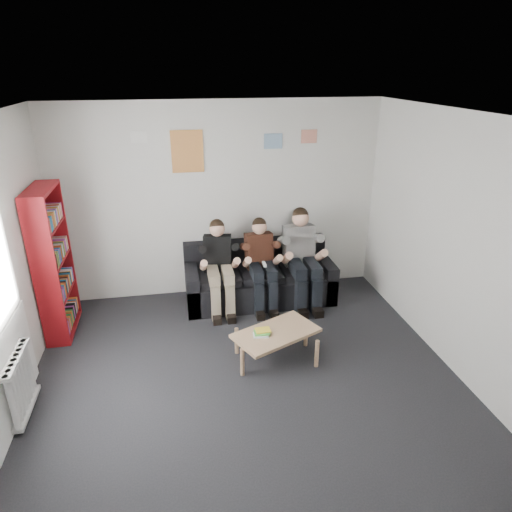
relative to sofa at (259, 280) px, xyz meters
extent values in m
plane|color=black|center=(-0.48, -2.11, -0.28)|extent=(5.00, 5.00, 0.00)
plane|color=silver|center=(-0.48, -2.11, 2.42)|extent=(5.00, 5.00, 0.00)
plane|color=silver|center=(-0.48, 0.39, 1.07)|extent=(4.50, 0.00, 4.50)
plane|color=silver|center=(1.77, -2.11, 1.07)|extent=(0.00, 5.00, 5.00)
cube|color=black|center=(0.00, -0.04, -0.09)|extent=(2.05, 0.84, 0.39)
cube|color=black|center=(0.00, 0.29, 0.31)|extent=(2.05, 0.19, 0.40)
cube|color=black|center=(-0.94, -0.04, -0.01)|extent=(0.17, 0.84, 0.56)
cube|color=black|center=(0.94, -0.04, -0.01)|extent=(0.17, 0.84, 0.56)
cube|color=black|center=(0.00, -0.11, 0.15)|extent=(1.71, 0.58, 0.09)
cube|color=maroon|center=(-2.58, -0.37, 0.63)|extent=(0.27, 0.82, 1.83)
cube|color=tan|center=(-0.10, -1.50, 0.07)|extent=(0.92, 0.51, 0.04)
cylinder|color=tan|center=(-0.51, -1.71, -0.12)|extent=(0.05, 0.05, 0.33)
cylinder|color=tan|center=(0.32, -1.71, -0.12)|extent=(0.05, 0.05, 0.33)
cylinder|color=tan|center=(-0.51, -1.29, -0.12)|extent=(0.05, 0.05, 0.33)
cylinder|color=tan|center=(0.32, -1.29, -0.12)|extent=(0.05, 0.05, 0.33)
cube|color=white|center=(-0.28, -1.55, 0.09)|extent=(0.17, 0.12, 0.01)
cube|color=green|center=(-0.26, -1.52, 0.10)|extent=(0.17, 0.12, 0.01)
cube|color=yellow|center=(-0.25, -1.49, 0.12)|extent=(0.17, 0.12, 0.01)
cube|color=black|center=(-0.57, 0.00, 0.45)|extent=(0.37, 0.27, 0.53)
sphere|color=#D89F84|center=(-0.57, -0.03, 0.81)|extent=(0.20, 0.20, 0.20)
sphere|color=black|center=(-0.57, -0.02, 0.84)|extent=(0.20, 0.20, 0.20)
cube|color=gray|center=(-0.57, -0.28, 0.26)|extent=(0.33, 0.43, 0.14)
cube|color=gray|center=(-0.57, -0.48, -0.04)|extent=(0.32, 0.13, 0.48)
cube|color=black|center=(-0.57, -0.54, -0.24)|extent=(0.32, 0.24, 0.09)
cube|color=#492318|center=(0.00, 0.00, 0.45)|extent=(0.37, 0.27, 0.52)
sphere|color=#D89F84|center=(0.00, -0.04, 0.80)|extent=(0.20, 0.20, 0.20)
sphere|color=black|center=(0.00, -0.02, 0.83)|extent=(0.19, 0.19, 0.19)
cube|color=black|center=(0.00, -0.27, 0.26)|extent=(0.33, 0.42, 0.14)
cube|color=black|center=(0.00, -0.47, -0.04)|extent=(0.31, 0.13, 0.48)
cube|color=black|center=(0.00, -0.53, -0.24)|extent=(0.31, 0.24, 0.09)
cube|color=white|center=(0.00, -0.36, 0.40)|extent=(0.04, 0.13, 0.04)
cube|color=silver|center=(0.57, 0.01, 0.48)|extent=(0.42, 0.31, 0.59)
sphere|color=#D89F84|center=(0.57, -0.03, 0.89)|extent=(0.23, 0.23, 0.23)
sphere|color=black|center=(0.57, -0.01, 0.93)|extent=(0.22, 0.22, 0.22)
cube|color=black|center=(0.57, -0.30, 0.27)|extent=(0.38, 0.48, 0.16)
cube|color=black|center=(0.57, -0.53, -0.04)|extent=(0.36, 0.15, 0.48)
cube|color=black|center=(0.57, -0.59, -0.23)|extent=(0.36, 0.27, 0.10)
cylinder|color=silver|center=(-2.63, -2.19, 0.07)|extent=(0.06, 0.06, 0.60)
cylinder|color=silver|center=(-2.63, -2.11, 0.07)|extent=(0.06, 0.06, 0.60)
cylinder|color=silver|center=(-2.63, -2.03, 0.07)|extent=(0.06, 0.06, 0.60)
cylinder|color=silver|center=(-2.63, -1.95, 0.07)|extent=(0.06, 0.06, 0.60)
cylinder|color=silver|center=(-2.63, -1.87, 0.07)|extent=(0.06, 0.06, 0.60)
cylinder|color=silver|center=(-2.63, -1.79, 0.07)|extent=(0.06, 0.06, 0.60)
cylinder|color=silver|center=(-2.63, -1.71, 0.07)|extent=(0.06, 0.06, 0.60)
cylinder|color=silver|center=(-2.63, -1.63, 0.07)|extent=(0.06, 0.06, 0.60)
cube|color=silver|center=(-2.63, -1.91, -0.21)|extent=(0.10, 0.64, 0.04)
cube|color=silver|center=(-2.63, -1.91, 0.35)|extent=(0.10, 0.64, 0.04)
cube|color=white|center=(-2.70, -1.91, 0.17)|extent=(0.03, 1.30, 0.90)
cube|color=#CAC747|center=(-0.88, 0.38, 1.77)|extent=(0.42, 0.01, 0.55)
cube|color=#3C8DCD|center=(0.27, 0.38, 1.87)|extent=(0.25, 0.01, 0.20)
cube|color=#B8398A|center=(0.77, 0.38, 1.92)|extent=(0.22, 0.01, 0.18)
cube|color=white|center=(-1.48, 0.38, 1.97)|extent=(0.20, 0.01, 0.14)
camera|label=1|loc=(-1.12, -5.71, 2.82)|focal=32.00mm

